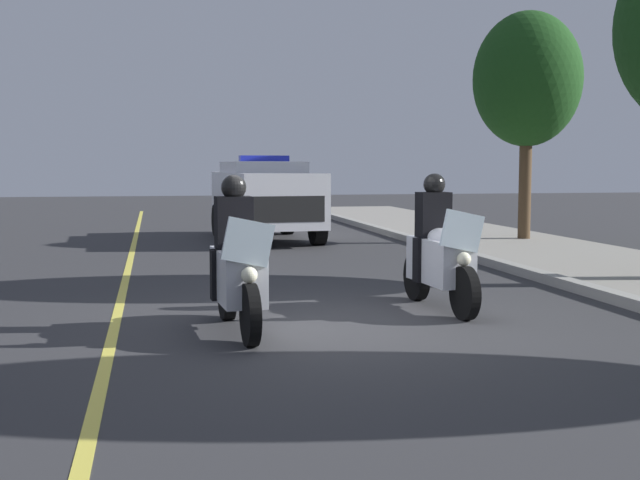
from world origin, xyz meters
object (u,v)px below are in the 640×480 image
Objects in this scene: police_motorcycle_lead_left at (237,268)px; tree_far_back at (527,80)px; police_suv at (265,196)px; police_motorcycle_lead_right at (439,254)px.

tree_far_back is at bearing 139.74° from police_motorcycle_lead_left.
police_suv is (-10.89, 1.77, 0.37)m from police_motorcycle_lead_left.
police_suv reaches higher than police_motorcycle_lead_right.
tree_far_back is (-8.14, 5.01, 3.08)m from police_motorcycle_lead_right.
tree_far_back is (1.85, 5.89, 2.71)m from police_suv.
police_motorcycle_lead_right is 0.41× the size of tree_far_back.
tree_far_back is at bearing 148.37° from police_motorcycle_lead_right.
police_motorcycle_lead_left is 0.43× the size of police_suv.
police_motorcycle_lead_left is 0.41× the size of tree_far_back.
police_motorcycle_lead_right is at bearing 5.00° from police_suv.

